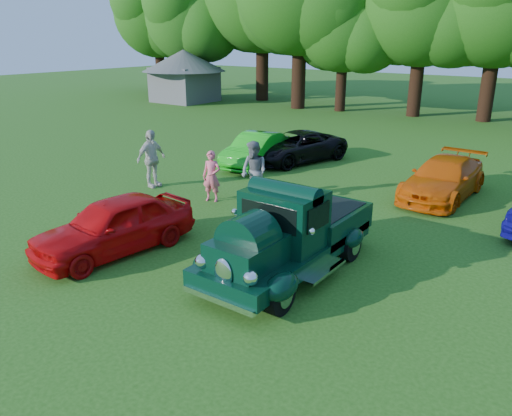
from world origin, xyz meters
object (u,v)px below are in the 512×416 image
Objects in this scene: back_car_black at (296,147)px; hero_pickup at (289,236)px; spectator_grey at (254,172)px; red_convertible at (114,225)px; spectator_white at (151,159)px; back_car_lime at (256,150)px; gazebo at (184,70)px; spectator_pink at (212,176)px; back_car_orange at (443,179)px.

hero_pickup is at bearing -42.89° from back_car_black.
spectator_grey reaches higher than back_car_black.
spectator_white is at bearing 134.98° from red_convertible.
hero_pickup is at bearing -33.72° from spectator_grey.
red_convertible is 5.45m from spectator_white.
gazebo is (-16.41, 13.05, 1.76)m from back_car_lime.
spectator_white reaches higher than spectator_pink.
gazebo is at bearing 138.16° from hero_pickup.
back_car_lime reaches higher than back_car_orange.
back_car_orange reaches higher than back_car_black.
spectator_pink reaches higher than red_convertible.
hero_pickup is at bearing -49.47° from spectator_pink.
red_convertible is 10.34m from back_car_black.
spectator_pink is at bearing -79.96° from back_car_lime.
spectator_grey is (1.69, -5.19, 0.34)m from back_car_black.
spectator_white is at bearing 159.71° from hero_pickup.
back_car_lime is at bearing 90.61° from spectator_pink.
gazebo reaches higher than hero_pickup.
spectator_white is at bearing -48.89° from gazebo.
hero_pickup is 1.13× the size of back_car_orange.
back_car_orange is 9.62m from spectator_white.
back_car_orange is 7.36m from spectator_pink.
gazebo is (-15.31, 17.54, 1.42)m from spectator_white.
spectator_grey is at bearing 15.88° from spectator_pink.
back_car_orange is 27.05m from gazebo.
gazebo is (-18.66, 21.83, 1.72)m from red_convertible.
back_car_lime is at bearing -10.73° from spectator_white.
hero_pickup is at bearing -107.25° from spectator_white.
gazebo reaches higher than back_car_black.
hero_pickup reaches higher than spectator_pink.
spectator_white is (-2.07, -5.97, 0.37)m from back_car_black.
spectator_pink is at bearing -68.08° from back_car_black.
back_car_black is at bearing 76.94° from spectator_pink.
hero_pickup is 2.49× the size of spectator_white.
red_convertible is at bearing -99.99° from spectator_pink.
back_car_lime is at bearing -177.36° from back_car_orange.
spectator_grey is at bearing 92.36° from red_convertible.
red_convertible is 10.27m from back_car_orange.
hero_pickup is at bearing -97.34° from back_car_orange.
gazebo is (-23.72, 12.89, 1.77)m from back_car_orange.
spectator_pink is at bearing 149.43° from hero_pickup.
spectator_grey is (-3.53, 3.47, 0.12)m from hero_pickup.
spectator_pink is 1.33m from spectator_grey.
back_car_black is at bearing 47.35° from back_car_lime.
back_car_black is 5.47m from spectator_grey.
gazebo is (-22.60, 20.23, 1.57)m from hero_pickup.
spectator_pink is 0.25× the size of gazebo.
red_convertible is at bearing -85.05° from back_car_lime.
back_car_orange is (1.12, 7.34, -0.20)m from hero_pickup.
red_convertible is at bearing -118.13° from back_car_orange.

